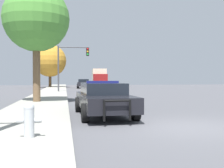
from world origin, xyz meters
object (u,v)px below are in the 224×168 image
at_px(police_car, 103,98).
at_px(tree_sidewalk_near, 36,19).
at_px(traffic_light, 71,59).
at_px(car_background_distant, 84,83).
at_px(box_truck, 99,77).
at_px(tree_sidewalk_far, 50,61).
at_px(fire_hydrant, 29,119).

distance_m(police_car, tree_sidewalk_near, 8.12).
bearing_deg(traffic_light, car_background_distant, 80.15).
xyz_separation_m(police_car, box_truck, (4.54, 38.68, 0.99)).
height_order(police_car, car_background_distant, police_car).
bearing_deg(box_truck, car_background_distant, 68.35).
height_order(box_truck, tree_sidewalk_far, tree_sidewalk_far).
bearing_deg(police_car, box_truck, -98.48).
distance_m(police_car, box_truck, 38.96).
relative_size(fire_hydrant, traffic_light, 0.17).
bearing_deg(tree_sidewalk_far, car_background_distant, -29.75).
xyz_separation_m(police_car, tree_sidewalk_near, (-3.23, 6.04, 4.35)).
relative_size(police_car, fire_hydrant, 6.16).
bearing_deg(car_background_distant, box_truck, 69.70).
bearing_deg(box_truck, traffic_light, 77.72).
distance_m(car_background_distant, tree_sidewalk_near, 26.38).
height_order(traffic_light, car_background_distant, traffic_light).
relative_size(box_truck, tree_sidewalk_near, 1.00).
xyz_separation_m(fire_hydrant, car_background_distant, (3.68, 36.17, 0.17)).
bearing_deg(tree_sidewalk_far, tree_sidewalk_near, -88.66).
xyz_separation_m(police_car, tree_sidewalk_far, (-3.90, 34.64, 3.60)).
distance_m(fire_hydrant, traffic_light, 23.83).
bearing_deg(police_car, tree_sidewalk_near, -63.68).
height_order(police_car, fire_hydrant, police_car).
relative_size(fire_hydrant, tree_sidewalk_near, 0.12).
distance_m(police_car, fire_hydrant, 5.09).
bearing_deg(tree_sidewalk_far, police_car, -83.58).
relative_size(police_car, tree_sidewalk_near, 0.74).
distance_m(traffic_light, tree_sidewalk_far, 15.85).
distance_m(fire_hydrant, box_truck, 43.74).
relative_size(car_background_distant, tree_sidewalk_far, 0.71).
relative_size(fire_hydrant, box_truck, 0.12).
relative_size(traffic_light, car_background_distant, 1.02).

